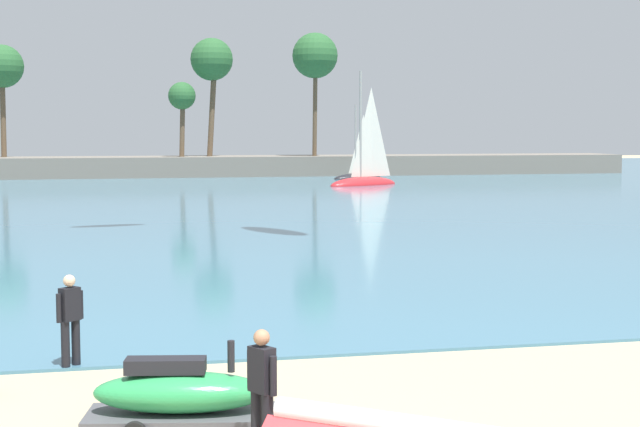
{
  "coord_description": "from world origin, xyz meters",
  "views": [
    {
      "loc": [
        -1.94,
        -10.08,
        4.18
      ],
      "look_at": [
        2.72,
        10.89,
        2.29
      ],
      "focal_mm": 54.11,
      "sensor_mm": 36.0,
      "label": 1
    }
  ],
  "objects": [
    {
      "name": "sea",
      "position": [
        0.0,
        60.87,
        0.03
      ],
      "size": [
        220.0,
        108.09,
        0.06
      ],
      "primitive_type": "cube",
      "color": "teal",
      "rests_on": "ground"
    },
    {
      "name": "palm_headland",
      "position": [
        -4.85,
        74.85,
        3.88
      ],
      "size": [
        90.59,
        6.61,
        12.86
      ],
      "color": "slate",
      "rests_on": "ground"
    },
    {
      "name": "watercraft_on_trailer",
      "position": [
        -1.01,
        3.04,
        0.52
      ],
      "size": [
        2.74,
        1.46,
        1.28
      ],
      "color": "#4C4C51",
      "rests_on": "ground"
    },
    {
      "name": "person_rigging_by_gear",
      "position": [
        -0.06,
        1.75,
        0.89
      ],
      "size": [
        0.34,
        0.49,
        1.67
      ],
      "color": "black",
      "rests_on": "ground"
    },
    {
      "name": "person_at_waterline",
      "position": [
        -2.6,
        6.99,
        0.89
      ],
      "size": [
        0.45,
        0.38,
        1.67
      ],
      "color": "black",
      "rests_on": "ground"
    },
    {
      "name": "sailboat_near_shore",
      "position": [
        18.63,
        67.58,
        0.66
      ],
      "size": [
        4.77,
        2.74,
        6.62
      ],
      "color": "black",
      "rests_on": "sea"
    },
    {
      "name": "sailboat_mid_bay",
      "position": [
        16.73,
        58.61,
        0.87
      ],
      "size": [
        6.36,
        4.45,
        8.98
      ],
      "color": "red",
      "rests_on": "sea"
    }
  ]
}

